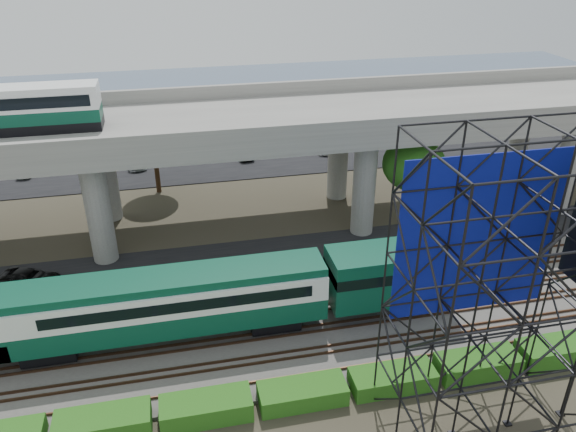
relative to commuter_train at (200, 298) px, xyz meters
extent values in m
plane|color=#474233|center=(3.68, -2.00, -2.88)|extent=(140.00, 140.00, 0.00)
cube|color=slate|center=(3.68, 0.00, -2.78)|extent=(90.00, 12.00, 0.20)
cube|color=black|center=(3.68, 8.50, -2.84)|extent=(90.00, 5.00, 0.08)
cube|color=black|center=(3.68, 32.00, -2.84)|extent=(90.00, 18.00, 0.08)
cube|color=#465873|center=(3.68, 54.00, -2.87)|extent=(140.00, 40.00, 0.03)
cube|color=#472D1E|center=(3.68, -4.72, -2.60)|extent=(90.00, 0.08, 0.16)
cube|color=#472D1E|center=(3.68, -3.28, -2.60)|extent=(90.00, 0.08, 0.16)
cube|color=#472D1E|center=(3.68, -2.72, -2.60)|extent=(90.00, 0.08, 0.16)
cube|color=#472D1E|center=(3.68, -1.28, -2.60)|extent=(90.00, 0.08, 0.16)
cube|color=#472D1E|center=(3.68, -0.72, -2.60)|extent=(90.00, 0.08, 0.16)
cube|color=#472D1E|center=(3.68, 0.72, -2.60)|extent=(90.00, 0.08, 0.16)
cube|color=#472D1E|center=(3.68, 1.28, -2.60)|extent=(90.00, 0.08, 0.16)
cube|color=#472D1E|center=(3.68, 2.72, -2.60)|extent=(90.00, 0.08, 0.16)
cube|color=#472D1E|center=(3.68, 3.28, -2.60)|extent=(90.00, 0.08, 0.16)
cube|color=#472D1E|center=(3.68, 4.72, -2.60)|extent=(90.00, 0.08, 0.16)
cube|color=black|center=(-8.62, 0.00, -2.07)|extent=(3.00, 2.20, 0.90)
cube|color=black|center=(4.38, 0.00, -2.07)|extent=(3.00, 2.20, 0.90)
cube|color=#094530|center=(-2.12, 0.00, -0.92)|extent=(19.00, 3.00, 1.40)
cube|color=white|center=(-2.12, 0.00, 0.53)|extent=(19.00, 3.00, 1.50)
cube|color=#094530|center=(-2.12, 0.00, 1.53)|extent=(19.00, 2.60, 0.50)
cube|color=black|center=(-1.12, 0.00, 0.58)|extent=(15.00, 3.06, 0.70)
cube|color=#094530|center=(11.88, 0.00, 0.08)|extent=(8.00, 3.00, 3.40)
cube|color=#9E9B93|center=(3.68, 14.00, 5.72)|extent=(80.00, 12.00, 1.20)
cube|color=#9E9B93|center=(3.68, 8.25, 6.87)|extent=(80.00, 0.50, 1.10)
cube|color=#9E9B93|center=(3.68, 19.75, 6.87)|extent=(80.00, 0.50, 1.10)
cylinder|color=#9E9B93|center=(-6.32, 10.50, 1.12)|extent=(1.80, 1.80, 8.00)
cylinder|color=#9E9B93|center=(-6.32, 17.50, 1.12)|extent=(1.80, 1.80, 8.00)
cube|color=#9E9B93|center=(-6.32, 14.00, 4.82)|extent=(2.40, 9.00, 0.60)
cylinder|color=#9E9B93|center=(13.68, 10.50, 1.12)|extent=(1.80, 1.80, 8.00)
cylinder|color=#9E9B93|center=(13.68, 17.50, 1.12)|extent=(1.80, 1.80, 8.00)
cube|color=#9E9B93|center=(13.68, 14.00, 4.82)|extent=(2.40, 9.00, 0.60)
cylinder|color=#9E9B93|center=(31.68, 10.50, 1.12)|extent=(1.80, 1.80, 8.00)
cylinder|color=#9E9B93|center=(31.68, 17.50, 1.12)|extent=(1.80, 1.80, 8.00)
cube|color=#9E9B93|center=(31.68, 14.00, 4.82)|extent=(2.40, 9.00, 0.60)
cube|color=black|center=(-11.45, 14.00, 6.67)|extent=(12.00, 2.50, 0.70)
cube|color=#094530|center=(-11.45, 14.00, 7.47)|extent=(12.00, 2.50, 0.90)
cube|color=white|center=(-11.45, 14.00, 8.57)|extent=(12.00, 2.50, 1.30)
cube|color=black|center=(-11.45, 14.00, 8.62)|extent=(11.00, 2.56, 0.80)
cube|color=white|center=(-11.45, 14.00, 9.37)|extent=(12.00, 2.40, 0.30)
cube|color=navy|center=(12.85, -6.95, 6.42)|extent=(8.10, 0.08, 8.25)
cube|color=black|center=(12.85, -10.00, -2.84)|extent=(9.36, 6.36, 0.08)
cube|color=#205914|center=(-5.32, -6.30, -2.28)|extent=(4.60, 1.80, 1.20)
cube|color=#205914|center=(-0.32, -6.30, -2.31)|extent=(4.60, 1.80, 1.15)
cube|color=#205914|center=(4.68, -6.30, -2.37)|extent=(4.60, 1.80, 1.03)
cube|color=#205914|center=(9.68, -6.30, -2.38)|extent=(4.60, 1.80, 1.01)
cube|color=#205914|center=(14.68, -6.30, -2.32)|extent=(4.60, 1.80, 1.12)
cube|color=#205914|center=(19.68, -6.30, -2.28)|extent=(4.60, 1.80, 1.20)
cylinder|color=#382314|center=(17.68, 10.50, -0.48)|extent=(0.44, 0.44, 4.80)
ellipsoid|color=#205914|center=(17.68, 10.50, 2.72)|extent=(4.94, 4.94, 4.18)
cylinder|color=#382314|center=(-2.32, 22.00, -0.48)|extent=(0.44, 0.44, 4.80)
ellipsoid|color=#205914|center=(-2.32, 22.00, 2.72)|extent=(4.94, 4.94, 4.18)
imported|color=black|center=(-11.10, 7.79, -2.19)|extent=(4.85, 3.60, 1.22)
imported|color=white|center=(-15.23, 29.00, -2.21)|extent=(1.54, 3.55, 1.19)
imported|color=gray|center=(-7.83, 34.00, -2.25)|extent=(1.49, 3.43, 1.10)
imported|color=#9FA3A6|center=(-4.63, 29.00, -2.17)|extent=(2.57, 4.61, 1.26)
imported|color=beige|center=(-1.11, 34.00, -2.17)|extent=(2.37, 4.69, 1.27)
imported|color=black|center=(6.71, 29.00, -2.14)|extent=(2.02, 4.02, 1.32)
imported|color=#989A9F|center=(11.55, 34.00, -2.20)|extent=(1.64, 3.79, 1.21)
imported|color=silver|center=(15.68, 29.00, -2.24)|extent=(1.96, 4.03, 1.13)
imported|color=gray|center=(21.61, 34.00, -2.18)|extent=(2.10, 4.48, 1.24)
camera|label=1|loc=(-0.69, -27.37, 19.28)|focal=35.00mm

